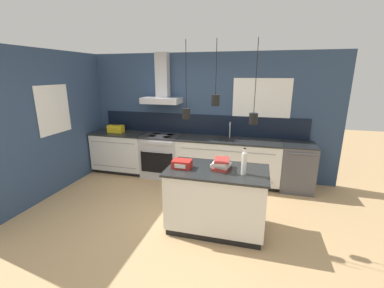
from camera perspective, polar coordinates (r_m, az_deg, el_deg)
The scene contains 12 objects.
ground_plane at distance 4.14m, azimuth -4.99°, elevation -16.51°, with size 16.00×16.00×0.00m, color tan.
wall_back at distance 5.51m, azimuth 1.35°, elevation 6.75°, with size 5.60×2.12×2.60m.
wall_left at distance 5.49m, azimuth -27.35°, elevation 4.46°, with size 0.08×3.80×2.60m.
counter_run_left at distance 6.07m, azimuth -15.49°, elevation -1.65°, with size 1.21×0.64×0.91m.
counter_run_sink at distance 5.31m, azimuth 7.93°, elevation -3.69°, with size 2.07×0.64×1.23m.
oven_range at distance 5.64m, azimuth -6.68°, elevation -2.55°, with size 0.81×0.66×0.91m.
dishwasher at distance 5.33m, azimuth 22.31°, elevation -4.73°, with size 0.61×0.65×0.91m.
kitchen_island at distance 3.75m, azimuth 5.43°, elevation -12.07°, with size 1.39×0.80×0.91m.
bottle_on_island at distance 3.41m, azimuth 11.47°, elevation -4.19°, with size 0.07×0.07×0.36m.
book_stack at distance 3.58m, azimuth 6.52°, elevation -4.44°, with size 0.28×0.31×0.14m.
red_supply_box at distance 3.59m, azimuth -2.23°, elevation -4.45°, with size 0.26×0.20×0.11m.
yellow_toolbox at distance 5.98m, azimuth -16.58°, elevation 3.27°, with size 0.34×0.18×0.19m.
Camera 1 is at (1.23, -3.29, 2.19)m, focal length 24.00 mm.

